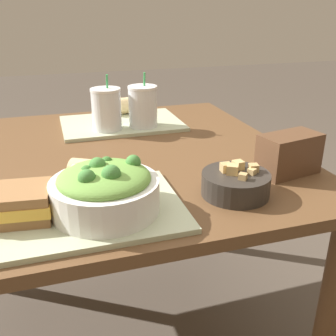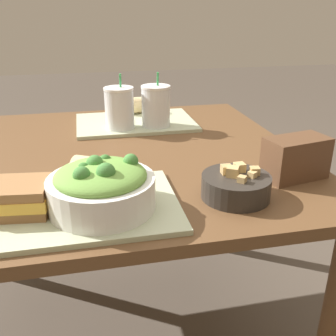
% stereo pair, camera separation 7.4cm
% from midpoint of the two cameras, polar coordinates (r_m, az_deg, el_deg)
% --- Properties ---
extents(ground_plane, '(12.00, 12.00, 0.00)m').
position_cam_midpoint_polar(ground_plane, '(1.58, -5.30, -22.65)').
color(ground_plane, '#4C4238').
extents(dining_table, '(1.12, 1.04, 0.71)m').
position_cam_midpoint_polar(dining_table, '(1.22, -6.33, -1.90)').
color(dining_table, brown).
rests_on(dining_table, ground_plane).
extents(tray_near, '(0.43, 0.30, 0.01)m').
position_cam_midpoint_polar(tray_near, '(0.87, -10.33, -5.74)').
color(tray_near, '#B2BC99').
rests_on(tray_near, dining_table).
extents(tray_far, '(0.43, 0.30, 0.01)m').
position_cam_midpoint_polar(tray_far, '(1.47, -3.29, 6.60)').
color(tray_far, '#B2BC99').
rests_on(tray_far, dining_table).
extents(salad_bowl, '(0.23, 0.23, 0.12)m').
position_cam_midpoint_polar(salad_bowl, '(0.83, -7.16, -2.70)').
color(salad_bowl, white).
rests_on(salad_bowl, tray_near).
extents(soup_bowl, '(0.16, 0.16, 0.08)m').
position_cam_midpoint_polar(soup_bowl, '(0.92, 12.13, -2.51)').
color(soup_bowl, '#2D2823').
rests_on(soup_bowl, dining_table).
extents(sandwich_near, '(0.14, 0.13, 0.06)m').
position_cam_midpoint_polar(sandwich_near, '(0.86, -18.67, -4.11)').
color(sandwich_near, olive).
rests_on(sandwich_near, tray_near).
extents(baguette_near, '(0.13, 0.11, 0.06)m').
position_cam_midpoint_polar(baguette_near, '(0.96, -8.18, -0.36)').
color(baguette_near, '#DBBC84').
rests_on(baguette_near, tray_near).
extents(baguette_far, '(0.11, 0.08, 0.06)m').
position_cam_midpoint_polar(baguette_far, '(1.58, -2.70, 9.12)').
color(baguette_far, '#DBBC84').
rests_on(baguette_far, tray_far).
extents(drink_cup_dark, '(0.10, 0.10, 0.19)m').
position_cam_midpoint_polar(drink_cup_dark, '(1.37, -5.51, 8.46)').
color(drink_cup_dark, silver).
rests_on(drink_cup_dark, tray_far).
extents(drink_cup_red, '(0.10, 0.10, 0.19)m').
position_cam_midpoint_polar(drink_cup_red, '(1.39, -0.23, 8.79)').
color(drink_cup_red, silver).
rests_on(drink_cup_red, tray_far).
extents(chip_bag, '(0.17, 0.11, 0.11)m').
position_cam_midpoint_polar(chip_bag, '(1.06, 19.97, 1.35)').
color(chip_bag, brown).
rests_on(chip_bag, dining_table).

